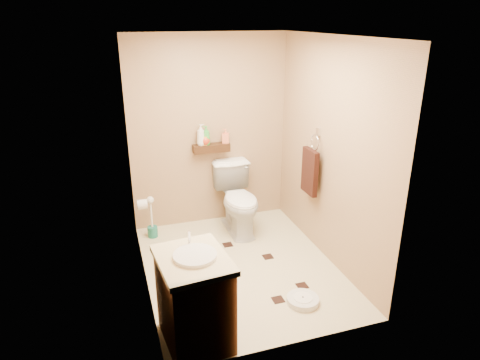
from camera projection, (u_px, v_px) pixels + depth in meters
name	position (u px, v px, depth m)	size (l,w,h in m)	color
ground	(240.00, 267.00, 4.68)	(2.50, 2.50, 0.00)	#C7BC92
wall_back	(209.00, 132.00, 5.35)	(2.00, 0.04, 2.40)	#9F785A
wall_front	(293.00, 215.00, 3.13)	(2.00, 0.04, 2.40)	#9F785A
wall_left	(138.00, 174.00, 3.96)	(0.04, 2.50, 2.40)	#9F785A
wall_right	(330.00, 154.00, 4.53)	(0.04, 2.50, 2.40)	#9F785A
ceiling	(240.00, 36.00, 3.81)	(2.00, 2.50, 0.02)	white
wall_shelf	(211.00, 148.00, 5.35)	(0.46, 0.14, 0.10)	#3E2710
floor_accents	(242.00, 269.00, 4.63)	(1.17, 1.28, 0.01)	black
toilet	(239.00, 200.00, 5.33)	(0.47, 0.83, 0.84)	white
vanity	(195.00, 299.00, 3.48)	(0.60, 0.70, 0.92)	brown
bathroom_scale	(303.00, 300.00, 4.08)	(0.38, 0.38, 0.06)	silver
toilet_brush	(152.00, 223.00, 5.25)	(0.12, 0.12, 0.54)	#196759
towel_ring	(310.00, 170.00, 4.82)	(0.12, 0.30, 0.76)	silver
toilet_paper	(142.00, 204.00, 4.77)	(0.12, 0.11, 0.12)	silver
bottle_a	(201.00, 135.00, 5.25)	(0.10, 0.10, 0.26)	silver
bottle_b	(203.00, 138.00, 5.27)	(0.08, 0.08, 0.17)	gold
bottle_c	(205.00, 139.00, 5.28)	(0.12, 0.12, 0.16)	red
bottle_d	(206.00, 135.00, 5.27)	(0.09, 0.09, 0.24)	green
bottle_e	(226.00, 136.00, 5.35)	(0.08, 0.08, 0.18)	#E8754D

